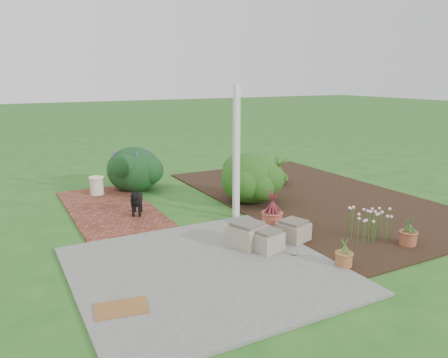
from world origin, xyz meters
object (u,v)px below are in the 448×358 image
cream_ceramic_urn (97,186)px  evergreen_shrub (251,177)px  black_dog (136,200)px  stone_trough_near (266,241)px

cream_ceramic_urn → evergreen_shrub: bearing=-36.8°
evergreen_shrub → black_dog: bearing=175.3°
stone_trough_near → evergreen_shrub: 2.70m
stone_trough_near → black_dog: (-1.24, 2.59, 0.16)m
stone_trough_near → evergreen_shrub: bearing=63.5°
stone_trough_near → cream_ceramic_urn: bearing=109.5°
black_dog → cream_ceramic_urn: black_dog is taller
stone_trough_near → black_dog: size_ratio=0.75×
black_dog → evergreen_shrub: evergreen_shrub is taller
black_dog → evergreen_shrub: 2.45m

